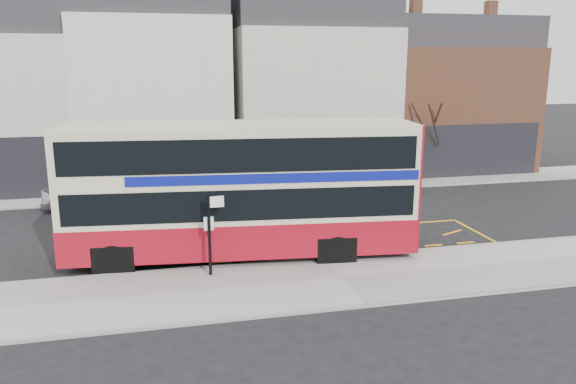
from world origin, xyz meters
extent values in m
plane|color=black|center=(0.00, 0.00, 0.00)|extent=(120.00, 120.00, 0.00)
cube|color=#A2A19A|center=(0.00, -2.30, 0.07)|extent=(40.00, 4.00, 0.15)
cube|color=gray|center=(0.00, -0.38, 0.07)|extent=(40.00, 0.15, 0.15)
cube|color=#A2A19A|center=(0.00, 11.00, 0.07)|extent=(50.00, 3.00, 0.15)
cube|color=#BAB3A9|center=(-13.50, 15.00, 4.00)|extent=(8.00, 8.00, 8.00)
cube|color=silver|center=(-5.50, 15.00, 4.50)|extent=(8.00, 8.00, 9.00)
cube|color=#28262B|center=(-5.50, 15.00, 9.90)|extent=(8.00, 7.20, 1.80)
cube|color=black|center=(-5.50, 11.02, 1.60)|extent=(7.36, 0.06, 3.20)
cube|color=black|center=(-5.50, 11.04, 1.40)|extent=(5.60, 0.04, 2.00)
cube|color=#BAB3A9|center=(3.50, 15.00, 4.25)|extent=(9.00, 8.00, 8.50)
cube|color=#28262B|center=(3.50, 15.00, 9.40)|extent=(9.00, 7.20, 1.80)
cube|color=#147540|center=(3.50, 11.02, 1.60)|extent=(8.28, 0.06, 3.20)
cube|color=black|center=(3.50, 11.04, 1.40)|extent=(6.30, 0.04, 2.00)
cube|color=#92553A|center=(12.50, 15.00, 3.75)|extent=(9.00, 8.00, 7.50)
cube|color=#28262B|center=(12.50, 15.00, 8.40)|extent=(9.00, 7.20, 1.80)
cube|color=#92553A|center=(9.80, 14.00, 9.70)|extent=(0.60, 0.60, 1.20)
cube|color=#92553A|center=(14.75, 14.00, 9.70)|extent=(0.60, 0.60, 1.20)
cube|color=black|center=(12.50, 11.02, 1.60)|extent=(8.28, 0.06, 3.20)
cube|color=black|center=(12.50, 11.04, 1.40)|extent=(6.30, 0.04, 2.00)
cube|color=beige|center=(-2.71, 0.60, 2.55)|extent=(12.04, 3.90, 4.35)
cube|color=maroon|center=(-2.71, 0.60, 0.97)|extent=(12.08, 3.94, 1.18)
cube|color=maroon|center=(3.15, -0.01, 2.55)|extent=(0.34, 2.72, 4.35)
cube|color=black|center=(-2.71, 0.60, 2.26)|extent=(11.57, 3.91, 1.02)
cube|color=black|center=(-2.71, 0.60, 3.87)|extent=(11.57, 3.91, 1.07)
cube|color=navy|center=(-1.64, 0.49, 3.12)|extent=(9.69, 3.70, 0.32)
cube|color=black|center=(-8.57, 1.21, 1.99)|extent=(0.32, 2.46, 1.72)
cube|color=black|center=(-8.57, 1.21, 3.87)|extent=(0.32, 2.46, 1.07)
cube|color=black|center=(-8.56, 1.21, 3.01)|extent=(0.24, 1.88, 0.38)
cube|color=beige|center=(-2.71, 0.60, 4.67)|extent=(12.02, 3.79, 0.13)
cylinder|color=black|center=(-7.01, -0.18, 0.54)|extent=(1.10, 0.41, 1.07)
cylinder|color=black|center=(-6.75, 2.25, 0.54)|extent=(1.10, 0.41, 1.07)
cylinder|color=black|center=(0.26, -0.94, 0.54)|extent=(1.10, 0.41, 1.07)
cylinder|color=black|center=(0.51, 1.49, 0.54)|extent=(1.10, 0.41, 1.07)
cube|color=black|center=(-4.00, -1.14, 1.47)|extent=(0.09, 0.09, 2.64)
cube|color=white|center=(-3.73, -1.12, 2.53)|extent=(0.48, 0.07, 0.39)
cube|color=white|center=(-4.00, -1.09, 1.82)|extent=(0.31, 0.05, 0.44)
imported|color=silver|center=(-8.52, 8.63, 0.74)|extent=(4.58, 2.56, 1.47)
imported|color=#44494C|center=(1.11, 8.52, 0.66)|extent=(4.15, 1.89, 1.32)
imported|color=silver|center=(5.60, 8.72, 0.67)|extent=(4.91, 2.70, 1.35)
cylinder|color=#302015|center=(9.22, 11.02, 1.06)|extent=(0.24, 0.24, 2.13)
camera|label=1|loc=(-5.41, -18.03, 6.80)|focal=35.00mm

